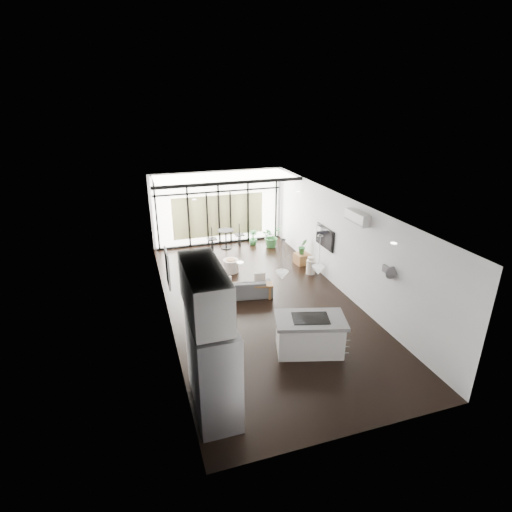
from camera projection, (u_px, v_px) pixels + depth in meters
floor at (259, 301)px, 11.20m from camera, size 5.00×10.00×0.00m
ceiling at (260, 204)px, 10.15m from camera, size 5.00×10.00×0.00m
wall_left at (165, 266)px, 9.97m from camera, size 0.02×10.00×2.80m
wall_right at (342, 245)px, 11.39m from camera, size 0.02×10.00×2.80m
wall_back at (218, 208)px, 15.09m from camera, size 5.00×0.02×2.80m
wall_front at (359, 368)px, 6.27m from camera, size 5.00×0.02×2.80m
glazing at (219, 209)px, 14.98m from camera, size 5.00×0.20×2.80m
skylight at (223, 176)px, 13.69m from camera, size 4.70×1.90×0.06m
neighbour_building at (219, 216)px, 15.16m from camera, size 3.50×0.02×1.60m
island at (310, 335)px, 8.88m from camera, size 1.73×1.30×0.84m
cooktop at (311, 318)px, 8.72m from camera, size 0.91×0.73×0.01m
fridge at (216, 377)px, 6.78m from camera, size 0.72×0.90×1.86m
appliance_column at (204, 338)px, 7.49m from camera, size 0.59×0.62×2.27m
upper_cabinets at (205, 291)px, 6.63m from camera, size 0.62×1.75×0.86m
pendant_left at (282, 275)px, 7.99m from camera, size 0.26×0.26×0.18m
pendant_right at (318, 270)px, 8.22m from camera, size 0.26×0.26×0.18m
sofa at (242, 285)px, 11.39m from camera, size 1.78×0.81×0.67m
console_bench at (250, 291)px, 11.32m from camera, size 1.36×0.67×0.43m
pouf at (231, 266)px, 12.99m from camera, size 0.55×0.55×0.41m
crate at (302, 259)px, 13.63m from camera, size 0.52×0.52×0.35m
plant_tall at (271, 239)px, 15.09m from camera, size 1.02×1.06×0.65m
plant_med at (253, 241)px, 15.33m from camera, size 0.60×0.66×0.33m
plant_crate at (303, 251)px, 13.52m from camera, size 0.31×0.55×0.24m
milk_can at (311, 265)px, 12.82m from camera, size 0.33×0.33×0.57m
bistro_set at (226, 239)px, 14.92m from camera, size 1.60×0.82×0.74m
tv at (325, 237)px, 12.30m from camera, size 0.05×1.10×0.65m
ac_unit at (357, 217)px, 10.25m from camera, size 0.22×0.90×0.30m
framed_art at (168, 268)px, 9.48m from camera, size 0.04×0.70×0.90m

